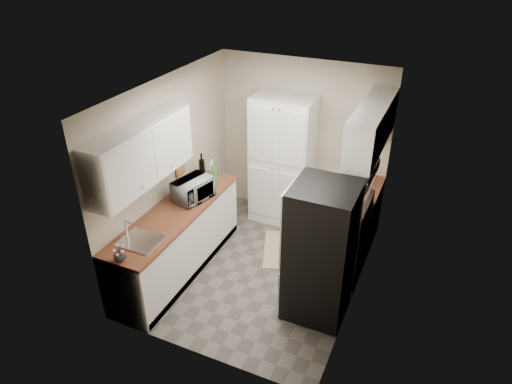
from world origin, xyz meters
TOP-DOWN VIEW (x-y plane):
  - ground at (0.00, 0.00)m, footprint 3.20×3.20m
  - room_shell at (-0.02, -0.01)m, footprint 2.64×3.24m
  - pantry_cabinet at (-0.20, 1.32)m, footprint 0.90×0.55m
  - base_cabinet_left at (-0.99, -0.43)m, footprint 0.60×2.30m
  - countertop_left at (-0.99, -0.43)m, footprint 0.63×2.33m
  - base_cabinet_right at (0.99, 1.19)m, footprint 0.60×0.80m
  - countertop_right at (0.99, 1.19)m, footprint 0.63×0.83m
  - electric_range at (0.97, 0.39)m, footprint 0.71×0.78m
  - refrigerator at (0.94, -0.41)m, footprint 0.70×0.72m
  - microwave at (-0.92, -0.07)m, footprint 0.46×0.58m
  - wine_bottle at (-1.13, 0.52)m, footprint 0.09×0.09m
  - flower_vase at (-0.98, -1.52)m, footprint 0.16×0.16m
  - cutting_board at (-0.90, 0.49)m, footprint 0.11×0.23m
  - toaster_oven at (0.94, 1.26)m, footprint 0.31×0.37m
  - fruit_basket at (0.93, 1.28)m, footprint 0.27×0.27m
  - kitchen_mat at (0.16, 0.52)m, footprint 0.84×1.04m

SIDE VIEW (x-z plane):
  - ground at x=0.00m, z-range 0.00..0.00m
  - kitchen_mat at x=0.16m, z-range 0.00..0.01m
  - base_cabinet_left at x=-0.99m, z-range 0.00..0.88m
  - base_cabinet_right at x=0.99m, z-range 0.00..0.88m
  - electric_range at x=0.97m, z-range -0.09..1.04m
  - refrigerator at x=0.94m, z-range 0.00..1.70m
  - countertop_left at x=-0.99m, z-range 0.88..0.92m
  - countertop_right at x=0.99m, z-range 0.88..0.92m
  - flower_vase at x=-0.98m, z-range 0.92..1.06m
  - pantry_cabinet at x=-0.20m, z-range 0.00..2.00m
  - toaster_oven at x=0.94m, z-range 0.92..1.12m
  - microwave at x=-0.92m, z-range 0.92..1.20m
  - cutting_board at x=-0.90m, z-range 0.92..1.22m
  - wine_bottle at x=-1.13m, z-range 0.92..1.26m
  - fruit_basket at x=0.93m, z-range 1.12..1.22m
  - room_shell at x=-0.02m, z-range 0.37..2.89m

